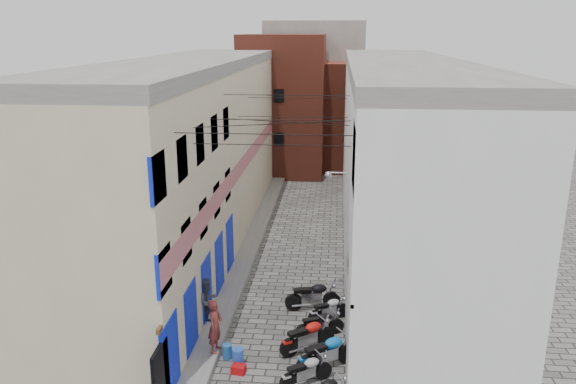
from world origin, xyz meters
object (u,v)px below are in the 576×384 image
(motorcycle_f, at_px, (329,308))
(motorcycle_g, at_px, (313,294))
(person_a, at_px, (215,326))
(water_jug_near, at_px, (238,357))
(water_jug_far, at_px, (227,351))
(motorcycle_c, at_px, (327,351))
(red_crate, at_px, (239,369))
(motorcycle_d, at_px, (308,335))
(motorcycle_e, at_px, (320,323))
(motorcycle_b, at_px, (306,370))
(person_b, at_px, (208,301))

(motorcycle_f, distance_m, motorcycle_g, 1.02)
(motorcycle_f, relative_size, person_a, 0.93)
(water_jug_near, bearing_deg, person_a, 154.94)
(person_a, relative_size, water_jug_far, 3.71)
(motorcycle_c, distance_m, red_crate, 2.81)
(water_jug_near, relative_size, water_jug_far, 1.17)
(motorcycle_d, bearing_deg, motorcycle_f, 127.49)
(water_jug_far, bearing_deg, person_a, -179.96)
(motorcycle_e, relative_size, water_jug_far, 3.66)
(person_a, bearing_deg, motorcycle_b, -101.80)
(person_a, height_order, person_b, person_a)
(motorcycle_c, bearing_deg, motorcycle_b, -67.61)
(motorcycle_c, relative_size, person_b, 1.27)
(motorcycle_e, bearing_deg, red_crate, -68.37)
(motorcycle_c, xyz_separation_m, person_a, (-3.60, 0.32, 0.52))
(person_a, relative_size, red_crate, 4.29)
(motorcycle_e, distance_m, water_jug_far, 3.37)
(motorcycle_c, relative_size, water_jug_near, 3.82)
(water_jug_far, xyz_separation_m, red_crate, (0.51, -0.79, -0.11))
(motorcycle_d, xyz_separation_m, person_b, (-3.58, 1.07, 0.51))
(water_jug_far, height_order, red_crate, water_jug_far)
(motorcycle_g, xyz_separation_m, red_crate, (-2.09, -4.37, -0.49))
(motorcycle_d, xyz_separation_m, water_jug_far, (-2.57, -0.66, -0.36))
(motorcycle_d, relative_size, motorcycle_g, 0.97)
(motorcycle_f, bearing_deg, motorcycle_b, -39.53)
(water_jug_far, bearing_deg, motorcycle_e, 28.90)
(water_jug_far, bearing_deg, motorcycle_g, 54.01)
(motorcycle_e, xyz_separation_m, water_jug_far, (-2.94, -1.62, -0.27))
(motorcycle_e, xyz_separation_m, motorcycle_f, (0.29, 1.16, -0.03))
(motorcycle_c, relative_size, motorcycle_e, 1.22)
(motorcycle_b, relative_size, motorcycle_d, 0.85)
(motorcycle_d, relative_size, water_jug_near, 3.64)
(motorcycle_b, distance_m, water_jug_far, 2.90)
(motorcycle_d, height_order, person_a, person_a)
(person_b, xyz_separation_m, water_jug_far, (1.01, -1.74, -0.86))
(motorcycle_c, bearing_deg, water_jug_far, -128.85)
(motorcycle_b, distance_m, person_b, 4.72)
(person_a, bearing_deg, motorcycle_e, -53.97)
(motorcycle_d, distance_m, person_b, 3.78)
(motorcycle_f, height_order, water_jug_near, motorcycle_f)
(water_jug_far, bearing_deg, red_crate, -57.17)
(motorcycle_c, height_order, person_b, person_b)
(motorcycle_g, height_order, water_jug_near, motorcycle_g)
(motorcycle_e, relative_size, person_b, 1.04)
(motorcycle_e, distance_m, motorcycle_g, 1.99)
(water_jug_near, bearing_deg, motorcycle_d, 25.56)
(motorcycle_c, relative_size, motorcycle_f, 1.29)
(person_b, height_order, water_jug_far, person_b)
(motorcycle_c, height_order, motorcycle_f, motorcycle_c)
(water_jug_near, bearing_deg, motorcycle_f, 48.20)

